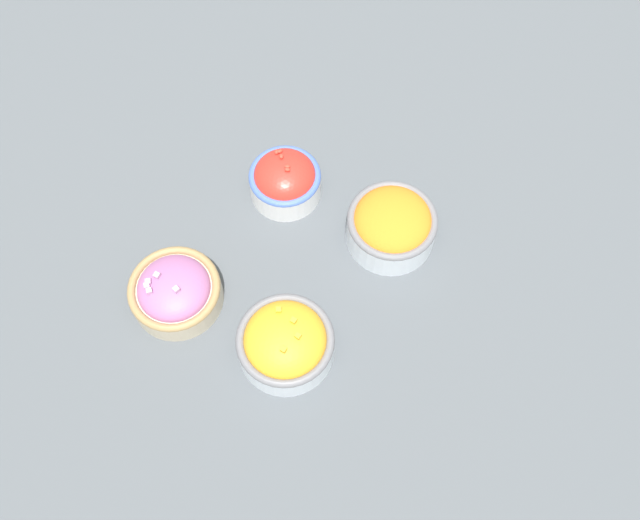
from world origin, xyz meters
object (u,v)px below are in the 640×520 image
Objects in this scene: bowl_carrots at (392,225)px; bowl_squash at (285,342)px; bowl_cherry_tomatoes at (285,180)px; bowl_red_onion at (175,291)px.

bowl_carrots is 0.99× the size of bowl_squash.
bowl_squash is at bearing 39.87° from bowl_carrots.
bowl_carrots is 0.24m from bowl_squash.
bowl_cherry_tomatoes reaches higher than bowl_carrots.
bowl_squash is 0.26m from bowl_cherry_tomatoes.
bowl_red_onion is 0.33m from bowl_carrots.
bowl_carrots is at bearing -140.13° from bowl_squash.
bowl_carrots is 0.18m from bowl_cherry_tomatoes.
bowl_red_onion is 0.98× the size of bowl_squash.
bowl_red_onion is 0.18m from bowl_squash.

